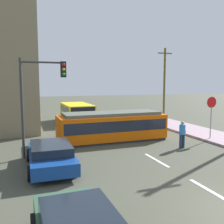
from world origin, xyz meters
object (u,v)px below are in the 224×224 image
(stop_sign, at_px, (211,109))
(traffic_light_mast, at_px, (39,89))
(pedestrian_crossing, at_px, (182,133))
(utility_pole_mid, at_px, (164,81))
(parked_sedan_mid, at_px, (51,155))
(city_bus, at_px, (77,112))
(streetcar_tram, at_px, (112,126))

(stop_sign, distance_m, traffic_light_mast, 11.43)
(pedestrian_crossing, xyz_separation_m, utility_pole_mid, (6.58, 12.93, 3.21))
(pedestrian_crossing, relative_size, utility_pole_mid, 0.21)
(utility_pole_mid, bearing_deg, pedestrian_crossing, -116.97)
(pedestrian_crossing, relative_size, parked_sedan_mid, 0.37)
(pedestrian_crossing, height_order, traffic_light_mast, traffic_light_mast)
(pedestrian_crossing, bearing_deg, traffic_light_mast, 172.95)
(city_bus, relative_size, utility_pole_mid, 0.71)
(streetcar_tram, bearing_deg, utility_pole_mid, 43.80)
(streetcar_tram, bearing_deg, city_bus, 93.91)
(city_bus, height_order, traffic_light_mast, traffic_light_mast)
(city_bus, height_order, pedestrian_crossing, city_bus)
(traffic_light_mast, bearing_deg, city_bus, 69.09)
(streetcar_tram, relative_size, pedestrian_crossing, 4.41)
(parked_sedan_mid, distance_m, stop_sign, 11.38)
(stop_sign, relative_size, traffic_light_mast, 0.55)
(pedestrian_crossing, xyz_separation_m, traffic_light_mast, (-8.22, 1.02, 2.68))
(city_bus, height_order, parked_sedan_mid, city_bus)
(pedestrian_crossing, bearing_deg, city_bus, 107.77)
(streetcar_tram, height_order, pedestrian_crossing, streetcar_tram)
(city_bus, relative_size, pedestrian_crossing, 3.35)
(city_bus, bearing_deg, pedestrian_crossing, -72.23)
(city_bus, distance_m, stop_sign, 13.20)
(streetcar_tram, bearing_deg, pedestrian_crossing, -45.92)
(pedestrian_crossing, relative_size, traffic_light_mast, 0.32)
(pedestrian_crossing, height_order, stop_sign, stop_sign)
(parked_sedan_mid, bearing_deg, utility_pole_mid, 43.82)
(city_bus, relative_size, parked_sedan_mid, 1.25)
(pedestrian_crossing, bearing_deg, stop_sign, 20.11)
(streetcar_tram, height_order, stop_sign, stop_sign)
(traffic_light_mast, bearing_deg, pedestrian_crossing, -7.05)
(streetcar_tram, relative_size, stop_sign, 2.56)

